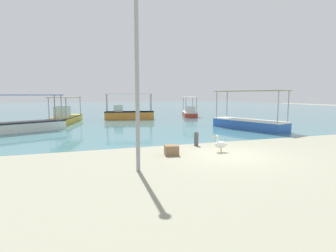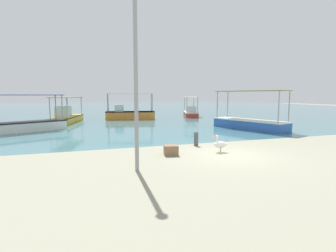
{
  "view_description": "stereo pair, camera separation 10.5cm",
  "coord_description": "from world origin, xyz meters",
  "px_view_note": "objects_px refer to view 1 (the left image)",
  "views": [
    {
      "loc": [
        -6.21,
        -9.8,
        2.62
      ],
      "look_at": [
        -1.46,
        4.13,
        0.88
      ],
      "focal_mm": 28.0,
      "sensor_mm": 36.0,
      "label": 1
    },
    {
      "loc": [
        -6.11,
        -9.83,
        2.62
      ],
      "look_at": [
        -1.46,
        4.13,
        0.88
      ],
      "focal_mm": 28.0,
      "sensor_mm": 36.0,
      "label": 2
    }
  ],
  "objects_px": {
    "pelican": "(220,144)",
    "mooring_bollard": "(196,138)",
    "fishing_boat_near_left": "(190,112)",
    "lamp_post": "(137,67)",
    "fishing_boat_outer": "(66,116)",
    "cargo_crate": "(171,150)",
    "fishing_boat_center": "(128,113)",
    "fishing_boat_far_left": "(27,124)",
    "fishing_boat_near_right": "(249,122)"
  },
  "relations": [
    {
      "from": "pelican",
      "to": "fishing_boat_center",
      "type": "bearing_deg",
      "value": 93.01
    },
    {
      "from": "fishing_boat_center",
      "to": "mooring_bollard",
      "type": "xyz_separation_m",
      "value": [
        0.55,
        -16.54,
        -0.23
      ]
    },
    {
      "from": "pelican",
      "to": "mooring_bollard",
      "type": "height_order",
      "value": "pelican"
    },
    {
      "from": "fishing_boat_far_left",
      "to": "pelican",
      "type": "bearing_deg",
      "value": -47.87
    },
    {
      "from": "fishing_boat_far_left",
      "to": "pelican",
      "type": "height_order",
      "value": "fishing_boat_far_left"
    },
    {
      "from": "fishing_boat_center",
      "to": "fishing_boat_outer",
      "type": "distance_m",
      "value": 6.58
    },
    {
      "from": "fishing_boat_far_left",
      "to": "lamp_post",
      "type": "xyz_separation_m",
      "value": [
        5.48,
        -12.48,
        3.03
      ]
    },
    {
      "from": "fishing_boat_center",
      "to": "lamp_post",
      "type": "distance_m",
      "value": 20.48
    },
    {
      "from": "fishing_boat_center",
      "to": "fishing_boat_near_left",
      "type": "relative_size",
      "value": 1.05
    },
    {
      "from": "fishing_boat_outer",
      "to": "pelican",
      "type": "relative_size",
      "value": 7.53
    },
    {
      "from": "pelican",
      "to": "lamp_post",
      "type": "height_order",
      "value": "lamp_post"
    },
    {
      "from": "fishing_boat_center",
      "to": "mooring_bollard",
      "type": "relative_size",
      "value": 7.3
    },
    {
      "from": "fishing_boat_center",
      "to": "pelican",
      "type": "relative_size",
      "value": 6.89
    },
    {
      "from": "fishing_boat_near_left",
      "to": "fishing_boat_near_right",
      "type": "bearing_deg",
      "value": -92.82
    },
    {
      "from": "fishing_boat_outer",
      "to": "cargo_crate",
      "type": "distance_m",
      "value": 17.32
    },
    {
      "from": "cargo_crate",
      "to": "fishing_boat_outer",
      "type": "bearing_deg",
      "value": 106.86
    },
    {
      "from": "pelican",
      "to": "mooring_bollard",
      "type": "distance_m",
      "value": 1.79
    },
    {
      "from": "fishing_boat_near_left",
      "to": "pelican",
      "type": "height_order",
      "value": "fishing_boat_near_left"
    },
    {
      "from": "mooring_bollard",
      "to": "fishing_boat_outer",
      "type": "bearing_deg",
      "value": 114.83
    },
    {
      "from": "fishing_boat_near_right",
      "to": "fishing_boat_outer",
      "type": "bearing_deg",
      "value": 143.48
    },
    {
      "from": "fishing_boat_near_left",
      "to": "lamp_post",
      "type": "distance_m",
      "value": 24.23
    },
    {
      "from": "fishing_boat_center",
      "to": "lamp_post",
      "type": "relative_size",
      "value": 0.86
    },
    {
      "from": "fishing_boat_near_left",
      "to": "mooring_bollard",
      "type": "relative_size",
      "value": 6.97
    },
    {
      "from": "fishing_boat_center",
      "to": "fishing_boat_near_left",
      "type": "bearing_deg",
      "value": 9.14
    },
    {
      "from": "fishing_boat_center",
      "to": "fishing_boat_near_left",
      "type": "height_order",
      "value": "fishing_boat_center"
    },
    {
      "from": "lamp_post",
      "to": "mooring_bollard",
      "type": "height_order",
      "value": "lamp_post"
    },
    {
      "from": "fishing_boat_near_right",
      "to": "cargo_crate",
      "type": "height_order",
      "value": "fishing_boat_near_right"
    },
    {
      "from": "fishing_boat_far_left",
      "to": "fishing_boat_near_right",
      "type": "relative_size",
      "value": 0.85
    },
    {
      "from": "fishing_boat_near_right",
      "to": "fishing_boat_far_left",
      "type": "bearing_deg",
      "value": 165.54
    },
    {
      "from": "pelican",
      "to": "cargo_crate",
      "type": "bearing_deg",
      "value": 175.8
    },
    {
      "from": "fishing_boat_near_left",
      "to": "cargo_crate",
      "type": "relative_size",
      "value": 8.71
    },
    {
      "from": "fishing_boat_center",
      "to": "fishing_boat_outer",
      "type": "bearing_deg",
      "value": -166.52
    },
    {
      "from": "fishing_boat_near_right",
      "to": "mooring_bollard",
      "type": "distance_m",
      "value": 8.32
    },
    {
      "from": "pelican",
      "to": "lamp_post",
      "type": "xyz_separation_m",
      "value": [
        -4.24,
        -1.73,
        3.19
      ]
    },
    {
      "from": "lamp_post",
      "to": "cargo_crate",
      "type": "bearing_deg",
      "value": 44.94
    },
    {
      "from": "fishing_boat_far_left",
      "to": "fishing_boat_near_left",
      "type": "bearing_deg",
      "value": 27.81
    },
    {
      "from": "mooring_bollard",
      "to": "fishing_boat_center",
      "type": "bearing_deg",
      "value": 91.89
    },
    {
      "from": "fishing_boat_near_left",
      "to": "mooring_bollard",
      "type": "xyz_separation_m",
      "value": [
        -7.37,
        -17.81,
        -0.14
      ]
    },
    {
      "from": "cargo_crate",
      "to": "fishing_boat_far_left",
      "type": "bearing_deg",
      "value": 124.92
    },
    {
      "from": "fishing_boat_near_right",
      "to": "lamp_post",
      "type": "bearing_deg",
      "value": -141.68
    },
    {
      "from": "mooring_bollard",
      "to": "cargo_crate",
      "type": "bearing_deg",
      "value": -140.86
    },
    {
      "from": "mooring_bollard",
      "to": "fishing_boat_near_left",
      "type": "bearing_deg",
      "value": 67.53
    },
    {
      "from": "fishing_boat_center",
      "to": "fishing_boat_far_left",
      "type": "xyz_separation_m",
      "value": [
        -8.76,
        -7.53,
        -0.1
      ]
    },
    {
      "from": "pelican",
      "to": "cargo_crate",
      "type": "relative_size",
      "value": 1.33
    },
    {
      "from": "fishing_boat_outer",
      "to": "fishing_boat_near_left",
      "type": "distance_m",
      "value": 14.59
    },
    {
      "from": "fishing_boat_far_left",
      "to": "fishing_boat_outer",
      "type": "height_order",
      "value": "fishing_boat_far_left"
    },
    {
      "from": "fishing_boat_outer",
      "to": "fishing_boat_near_right",
      "type": "bearing_deg",
      "value": -36.52
    },
    {
      "from": "lamp_post",
      "to": "mooring_bollard",
      "type": "bearing_deg",
      "value": 42.16
    },
    {
      "from": "pelican",
      "to": "fishing_boat_far_left",
      "type": "bearing_deg",
      "value": 132.13
    },
    {
      "from": "fishing_boat_near_right",
      "to": "fishing_boat_center",
      "type": "bearing_deg",
      "value": 121.97
    }
  ]
}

